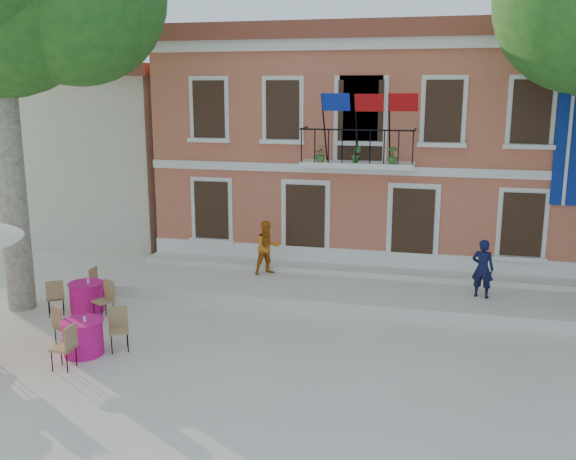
{
  "coord_description": "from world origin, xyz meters",
  "views": [
    {
      "loc": [
        4.42,
        -12.59,
        5.62
      ],
      "look_at": [
        0.47,
        3.5,
        1.95
      ],
      "focal_mm": 40.0,
      "sensor_mm": 36.0,
      "label": 1
    }
  ],
  "objects_px": {
    "pedestrian_navy": "(483,269)",
    "cafe_table_1": "(83,336)",
    "cafe_table_3": "(87,296)",
    "pedestrian_orange": "(267,248)"
  },
  "relations": [
    {
      "from": "pedestrian_navy",
      "to": "cafe_table_1",
      "type": "relative_size",
      "value": 0.82
    },
    {
      "from": "cafe_table_1",
      "to": "pedestrian_orange",
      "type": "bearing_deg",
      "value": 67.23
    },
    {
      "from": "cafe_table_3",
      "to": "pedestrian_navy",
      "type": "bearing_deg",
      "value": 15.33
    },
    {
      "from": "cafe_table_1",
      "to": "cafe_table_3",
      "type": "xyz_separation_m",
      "value": [
        -1.38,
        2.46,
        0.0
      ]
    },
    {
      "from": "pedestrian_orange",
      "to": "cafe_table_3",
      "type": "relative_size",
      "value": 0.84
    },
    {
      "from": "pedestrian_navy",
      "to": "cafe_table_1",
      "type": "xyz_separation_m",
      "value": [
        -8.45,
        -5.15,
        -0.64
      ]
    },
    {
      "from": "pedestrian_navy",
      "to": "cafe_table_1",
      "type": "height_order",
      "value": "pedestrian_navy"
    },
    {
      "from": "pedestrian_navy",
      "to": "cafe_table_3",
      "type": "relative_size",
      "value": 0.82
    },
    {
      "from": "pedestrian_orange",
      "to": "cafe_table_1",
      "type": "distance_m",
      "value": 6.42
    },
    {
      "from": "pedestrian_orange",
      "to": "cafe_table_3",
      "type": "xyz_separation_m",
      "value": [
        -3.85,
        -3.43,
        -0.66
      ]
    }
  ]
}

